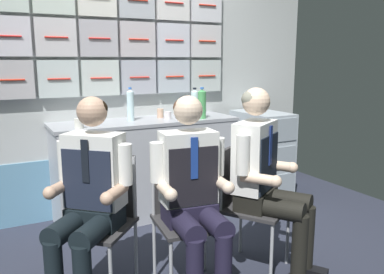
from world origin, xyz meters
The scene contains 16 objects.
ground centered at (0.00, 0.00, -0.02)m, with size 4.80×4.80×0.04m, color #262A37.
galley_bulkhead centered at (-0.01, 1.37, 1.14)m, with size 4.20×0.14×2.15m.
galley_counter centered at (0.11, 1.09, 0.45)m, with size 1.71×0.53×0.90m.
service_trolley centered at (1.35, 0.97, 0.49)m, with size 0.40×0.65×0.91m.
folding_chair_left centered at (-0.61, 0.04, 0.53)m, with size 0.57×0.57×0.86m.
crew_member_left centered at (-0.72, -0.08, 0.68)m, with size 0.61×0.63×1.24m.
folding_chair_center centered at (-0.13, -0.14, 0.53)m, with size 0.45×0.45×0.86m.
crew_member_center centered at (-0.15, -0.30, 0.68)m, with size 0.47×0.61×1.23m.
folding_chair_right centered at (0.32, -0.15, 0.53)m, with size 0.55×0.55×0.86m.
crew_member_right centered at (0.41, -0.28, 0.70)m, with size 0.60×0.67×1.27m.
water_bottle_short centered at (0.61, 0.94, 1.04)m, with size 0.08×0.08×0.29m.
water_bottle_blue_cap centered at (0.63, 1.12, 1.03)m, with size 0.07×0.07×0.28m.
water_bottle_tall centered at (-0.03, 1.11, 1.04)m, with size 0.06×0.06×0.30m.
coffee_cup_spare centered at (-0.54, 0.91, 0.94)m, with size 0.07×0.07×0.08m.
paper_cup_blue centered at (0.31, 1.06, 0.94)m, with size 0.07×0.07×0.07m.
paper_cup_tan centered at (0.28, 1.16, 0.95)m, with size 0.06×0.06×0.09m.
Camera 1 is at (-1.23, -2.31, 1.44)m, focal length 37.51 mm.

